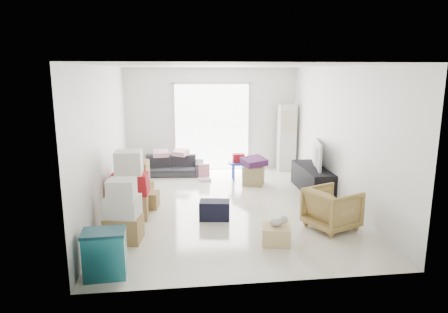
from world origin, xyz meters
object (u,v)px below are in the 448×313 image
sofa (170,162)px  ottoman (254,175)px  storage_bins (105,254)px  tv_console (312,179)px  armchair (332,207)px  ac_tower (287,138)px  kids_table (239,161)px  wood_crate (276,235)px  television (313,164)px

sofa → ottoman: bearing=-25.3°
storage_bins → tv_console: bearing=40.3°
armchair → storage_bins: bearing=85.1°
armchair → ac_tower: bearing=-28.6°
kids_table → wood_crate: bearing=-90.0°
ac_tower → wood_crate: size_ratio=4.15×
television → sofa: television is taller
storage_bins → ottoman: 4.82m
ac_tower → wood_crate: bearing=-107.4°
ac_tower → sofa: bearing=-177.2°
ac_tower → wood_crate: ac_tower is taller
ac_tower → armchair: ac_tower is taller
television → ottoman: 1.41m
storage_bins → kids_table: size_ratio=0.97×
tv_console → wood_crate: tv_console is taller
storage_bins → wood_crate: storage_bins is taller
armchair → kids_table: 3.40m
sofa → armchair: bearing=-50.2°
storage_bins → ac_tower: bearing=53.7°
ac_tower → storage_bins: size_ratio=2.80×
television → storage_bins: television is taller
tv_console → kids_table: size_ratio=2.51×
armchair → ottoman: 2.89m
television → sofa: size_ratio=0.59×
storage_bins → kids_table: kids_table is taller
tv_console → ottoman: tv_console is taller
ac_tower → tv_console: (0.05, -1.94, -0.61)m
tv_console → television: (0.00, 0.00, 0.34)m
television → sofa: 3.60m
television → sofa: (-3.12, 1.79, -0.28)m
wood_crate → armchair: bearing=23.9°
sofa → storage_bins: bearing=-93.9°
ac_tower → kids_table: (-1.42, -0.82, -0.41)m
kids_table → ottoman: bearing=-57.8°
tv_console → ottoman: 1.36m
television → wood_crate: 3.00m
sofa → storage_bins: sofa is taller
tv_console → ottoman: bearing=150.5°
sofa → storage_bins: (-0.78, -5.10, -0.01)m
armchair → storage_bins: size_ratio=1.22×
sofa → wood_crate: size_ratio=3.98×
ottoman → wood_crate: 3.26m
kids_table → armchair: bearing=-71.6°
tv_console → kids_table: (-1.47, 1.12, 0.19)m
tv_console → kids_table: bearing=142.5°
television → storage_bins: size_ratio=1.60×
television → kids_table: television is taller
ac_tower → ottoman: ac_tower is taller
television → ottoman: (-1.18, 0.67, -0.38)m
ac_tower → kids_table: ac_tower is taller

